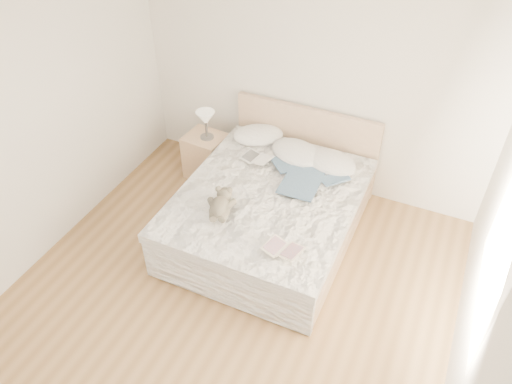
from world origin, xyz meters
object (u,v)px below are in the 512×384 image
at_px(photo_book, 257,159).
at_px(teddy_bear, 220,212).
at_px(childrens_book, 283,249).
at_px(nightstand, 206,156).
at_px(table_lamp, 206,119).
at_px(bed, 271,210).

height_order(photo_book, teddy_bear, teddy_bear).
distance_m(photo_book, childrens_book, 1.36).
height_order(nightstand, teddy_bear, teddy_bear).
bearing_deg(table_lamp, teddy_bear, -55.95).
relative_size(table_lamp, teddy_bear, 1.00).
bearing_deg(bed, nightstand, 152.04).
xyz_separation_m(table_lamp, teddy_bear, (0.79, -1.17, -0.16)).
relative_size(nightstand, photo_book, 1.77).
height_order(bed, photo_book, bed).
height_order(table_lamp, photo_book, table_lamp).
xyz_separation_m(photo_book, childrens_book, (0.77, -1.13, 0.00)).
xyz_separation_m(nightstand, table_lamp, (0.04, -0.01, 0.53)).
bearing_deg(childrens_book, table_lamp, 152.54).
bearing_deg(table_lamp, bed, -28.51).
bearing_deg(bed, childrens_book, -60.42).
height_order(childrens_book, teddy_bear, teddy_bear).
bearing_deg(nightstand, teddy_bear, -54.87).
distance_m(table_lamp, childrens_book, 2.03).
xyz_separation_m(bed, table_lamp, (-1.08, 0.58, 0.50)).
xyz_separation_m(table_lamp, childrens_book, (1.51, -1.35, -0.18)).
distance_m(table_lamp, photo_book, 0.80).
bearing_deg(nightstand, childrens_book, -41.21).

